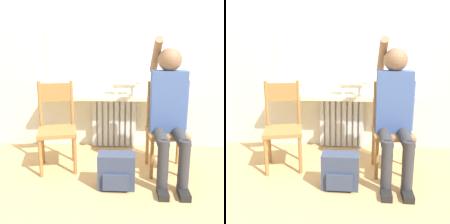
% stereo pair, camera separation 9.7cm
% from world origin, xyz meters
% --- Properties ---
extents(ground_plane, '(12.00, 12.00, 0.00)m').
position_xyz_m(ground_plane, '(0.00, 0.00, 0.00)').
color(ground_plane, tan).
extents(wall_with_window, '(7.00, 0.06, 2.70)m').
position_xyz_m(wall_with_window, '(0.00, 1.23, 1.35)').
color(wall_with_window, beige).
rests_on(wall_with_window, ground_plane).
extents(radiator, '(0.57, 0.08, 0.64)m').
position_xyz_m(radiator, '(-0.00, 1.15, 0.32)').
color(radiator, silver).
rests_on(radiator, ground_plane).
extents(windowsill, '(1.77, 0.27, 0.05)m').
position_xyz_m(windowsill, '(0.00, 1.06, 0.67)').
color(windowsill, beige).
rests_on(windowsill, radiator).
extents(window_glass, '(1.70, 0.01, 1.36)m').
position_xyz_m(window_glass, '(0.00, 1.20, 1.37)').
color(window_glass, white).
rests_on(window_glass, windowsill).
extents(chair_left, '(0.46, 0.46, 0.91)m').
position_xyz_m(chair_left, '(-0.57, 0.51, 0.46)').
color(chair_left, '#9E6B38').
rests_on(chair_left, ground_plane).
extents(chair_right, '(0.40, 0.40, 0.91)m').
position_xyz_m(chair_right, '(0.56, 0.51, 0.46)').
color(chair_right, '#9E6B38').
rests_on(chair_right, ground_plane).
extents(person, '(0.36, 1.00, 1.36)m').
position_xyz_m(person, '(0.56, 0.40, 0.70)').
color(person, '#333338').
rests_on(person, ground_plane).
extents(cat, '(0.50, 0.13, 0.25)m').
position_xyz_m(cat, '(0.14, 1.03, 0.84)').
color(cat, silver).
rests_on(cat, windowsill).
extents(backpack, '(0.33, 0.21, 0.33)m').
position_xyz_m(backpack, '(0.07, 0.10, 0.16)').
color(backpack, '#333D56').
rests_on(backpack, ground_plane).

